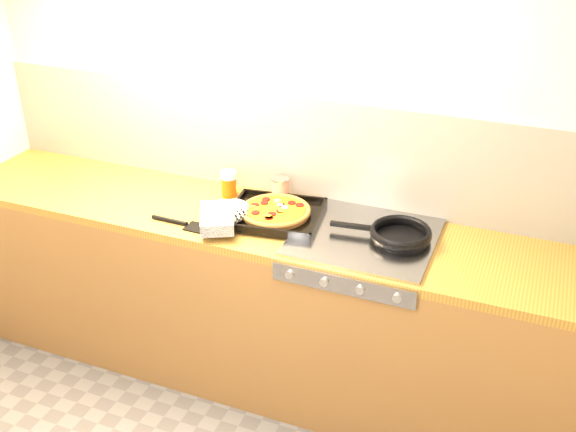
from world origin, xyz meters
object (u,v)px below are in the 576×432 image
at_px(frying_pan, 399,234).
at_px(tomato_can, 280,190).
at_px(juice_glass, 229,184).
at_px(pizza_on_tray, 260,213).

relative_size(frying_pan, tomato_can, 3.80).
xyz_separation_m(frying_pan, tomato_can, (-0.62, 0.17, 0.02)).
xyz_separation_m(frying_pan, juice_glass, (-0.87, 0.13, 0.03)).
height_order(pizza_on_tray, juice_glass, juice_glass).
bearing_deg(juice_glass, tomato_can, 9.39).
distance_m(pizza_on_tray, tomato_can, 0.23).
xyz_separation_m(pizza_on_tray, tomato_can, (0.01, 0.23, 0.02)).
bearing_deg(frying_pan, juice_glass, 171.45).
xyz_separation_m(pizza_on_tray, frying_pan, (0.63, 0.05, -0.01)).
xyz_separation_m(pizza_on_tray, juice_glass, (-0.24, 0.19, 0.02)).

